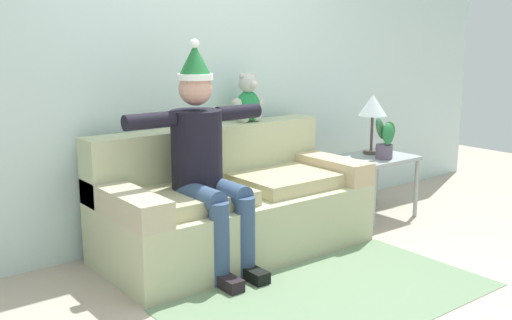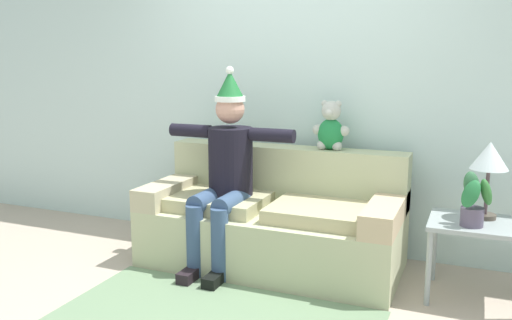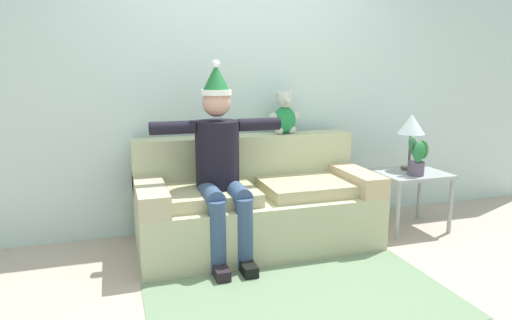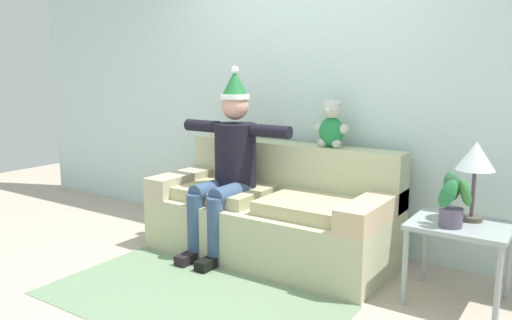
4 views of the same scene
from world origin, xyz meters
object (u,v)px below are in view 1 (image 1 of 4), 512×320
object	(u,v)px
person_seated	(205,156)
table_lamp	(373,108)
potted_plant	(385,140)
teddy_bear	(248,100)
couch	(231,204)
side_table	(376,165)

from	to	relation	value
person_seated	table_lamp	distance (m)	1.83
potted_plant	teddy_bear	bearing A→B (deg)	155.78
teddy_bear	couch	bearing A→B (deg)	-143.50
teddy_bear	table_lamp	world-z (taller)	teddy_bear
couch	teddy_bear	world-z (taller)	teddy_bear
person_seated	couch	bearing A→B (deg)	27.29
side_table	couch	bearing A→B (deg)	176.10
couch	table_lamp	bearing A→B (deg)	0.04
person_seated	side_table	distance (m)	1.80
person_seated	potted_plant	xyz separation A→B (m)	(1.74, -0.04, -0.07)
couch	potted_plant	bearing A→B (deg)	-8.35
couch	person_seated	distance (m)	0.56
teddy_bear	side_table	distance (m)	1.29
teddy_bear	table_lamp	xyz separation A→B (m)	(1.12, -0.27, -0.12)
side_table	table_lamp	size ratio (longest dim) A/B	1.17
couch	potted_plant	xyz separation A→B (m)	(1.41, -0.21, 0.35)
couch	table_lamp	world-z (taller)	table_lamp
couch	table_lamp	distance (m)	1.60
teddy_bear	table_lamp	bearing A→B (deg)	-13.29
couch	potted_plant	world-z (taller)	potted_plant
side_table	table_lamp	world-z (taller)	table_lamp
table_lamp	potted_plant	bearing A→B (deg)	-108.75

